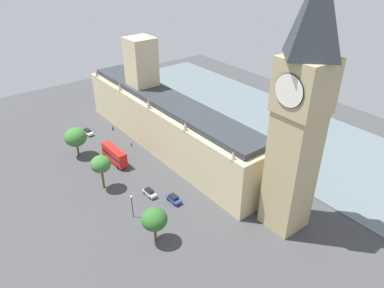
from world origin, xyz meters
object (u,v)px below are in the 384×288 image
at_px(clock_tower, 301,106).
at_px(double_decker_bus_under_trees, 114,155).
at_px(pedestrian_midblock, 131,144).
at_px(plane_tree_kerbside, 76,137).
at_px(car_blue_far_end, 174,199).
at_px(car_white_by_river_gate, 88,132).
at_px(street_lamp_leading, 132,202).
at_px(car_silver_trailing, 150,193).
at_px(plane_tree_corner, 101,164).
at_px(pedestrian_opposite_hall, 113,128).
at_px(plane_tree_near_tower, 154,219).
at_px(parliament_building, 165,119).

distance_m(clock_tower, double_decker_bus_under_trees, 56.73).
height_order(pedestrian_midblock, plane_tree_kerbside, plane_tree_kerbside).
xyz_separation_m(car_blue_far_end, pedestrian_midblock, (-5.27, -30.85, -0.21)).
height_order(car_white_by_river_gate, plane_tree_kerbside, plane_tree_kerbside).
distance_m(clock_tower, street_lamp_leading, 42.51).
height_order(car_silver_trailing, plane_tree_corner, plane_tree_corner).
bearing_deg(car_white_by_river_gate, pedestrian_opposite_hall, 158.85).
distance_m(plane_tree_near_tower, plane_tree_kerbside, 44.07).
distance_m(plane_tree_corner, plane_tree_near_tower, 24.42).
xyz_separation_m(clock_tower, street_lamp_leading, (26.27, -22.60, -24.62)).
bearing_deg(car_silver_trailing, parliament_building, -135.46).
relative_size(pedestrian_opposite_hall, pedestrian_midblock, 1.00).
distance_m(double_decker_bus_under_trees, street_lamp_leading, 25.33).
bearing_deg(plane_tree_kerbside, plane_tree_corner, 86.73).
distance_m(double_decker_bus_under_trees, pedestrian_midblock, 10.19).
bearing_deg(pedestrian_midblock, plane_tree_near_tower, 65.90).
xyz_separation_m(car_white_by_river_gate, plane_tree_kerbside, (7.74, 11.09, 5.34)).
relative_size(clock_tower, car_white_by_river_gate, 11.88).
xyz_separation_m(car_white_by_river_gate, car_silver_trailing, (1.14, 40.94, -0.00)).
distance_m(pedestrian_midblock, street_lamp_leading, 33.83).
bearing_deg(car_white_by_river_gate, plane_tree_kerbside, 50.14).
bearing_deg(plane_tree_near_tower, clock_tower, 153.77).
distance_m(car_white_by_river_gate, double_decker_bus_under_trees, 21.49).
xyz_separation_m(clock_tower, double_decker_bus_under_trees, (18.61, -46.68, -26.34)).
relative_size(car_white_by_river_gate, plane_tree_corner, 0.50).
relative_size(parliament_building, pedestrian_midblock, 51.37).
distance_m(double_decker_bus_under_trees, plane_tree_kerbside, 12.93).
xyz_separation_m(double_decker_bus_under_trees, car_silver_trailing, (0.32, 19.53, -1.75)).
distance_m(parliament_building, plane_tree_kerbside, 27.07).
relative_size(clock_tower, plane_tree_corner, 5.88).
relative_size(car_silver_trailing, street_lamp_leading, 0.69).
distance_m(car_white_by_river_gate, plane_tree_corner, 32.65).
relative_size(car_silver_trailing, pedestrian_opposite_hall, 2.86).
bearing_deg(plane_tree_near_tower, street_lamp_leading, -89.87).
bearing_deg(street_lamp_leading, car_white_by_river_gate, -100.57).
bearing_deg(parliament_building, clock_tower, 90.99).
bearing_deg(pedestrian_midblock, parliament_building, 146.18).
distance_m(pedestrian_midblock, plane_tree_kerbside, 16.96).
bearing_deg(plane_tree_kerbside, pedestrian_midblock, 162.45).
xyz_separation_m(clock_tower, plane_tree_corner, (26.65, -37.32, -21.70)).
relative_size(car_white_by_river_gate, pedestrian_opposite_hall, 3.14).
height_order(plane_tree_corner, plane_tree_kerbside, plane_tree_corner).
bearing_deg(pedestrian_opposite_hall, car_blue_far_end, -21.18).
relative_size(clock_tower, pedestrian_opposite_hall, 37.32).
distance_m(double_decker_bus_under_trees, pedestrian_opposite_hall, 21.12).
bearing_deg(double_decker_bus_under_trees, car_silver_trailing, 87.10).
xyz_separation_m(car_white_by_river_gate, pedestrian_opposite_hall, (-8.01, 2.33, -0.21)).
bearing_deg(car_blue_far_end, plane_tree_near_tower, 35.89).
xyz_separation_m(car_white_by_river_gate, pedestrian_midblock, (-7.54, 15.92, -0.21)).
distance_m(parliament_building, car_blue_far_end, 30.05).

